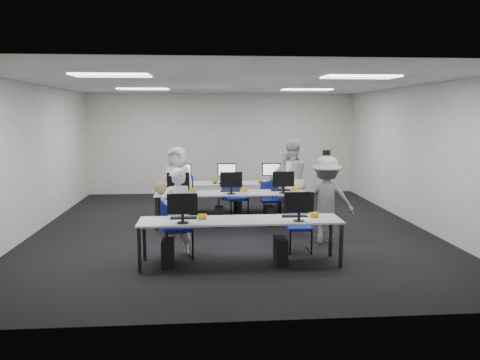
{
  "coord_description": "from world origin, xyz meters",
  "views": [
    {
      "loc": [
        -0.58,
        -9.62,
        2.38
      ],
      "look_at": [
        0.2,
        0.17,
        1.0
      ],
      "focal_mm": 35.0,
      "sensor_mm": 36.0,
      "label": 1
    }
  ],
  "objects": [
    {
      "name": "handbag",
      "position": [
        -1.45,
        0.14,
        0.86
      ],
      "size": [
        0.37,
        0.3,
        0.26
      ],
      "primitive_type": "ellipsoid",
      "rotation": [
        0.0,
        0.0,
        -0.32
      ],
      "color": "#98794E",
      "rests_on": "desk_mid"
    },
    {
      "name": "student_1",
      "position": [
        1.39,
        0.74,
        0.91
      ],
      "size": [
        0.99,
        0.83,
        1.83
      ],
      "primitive_type": "imported",
      "rotation": [
        0.0,
        0.0,
        3.32
      ],
      "color": "silver",
      "rests_on": "ground"
    },
    {
      "name": "student_3",
      "position": [
        1.31,
        0.87,
        0.77
      ],
      "size": [
        0.97,
        0.7,
        1.53
      ],
      "primitive_type": "imported",
      "rotation": [
        0.0,
        0.0,
        -0.41
      ],
      "color": "silver",
      "rests_on": "ground"
    },
    {
      "name": "chair_1",
      "position": [
        1.07,
        -1.77,
        0.26
      ],
      "size": [
        0.42,
        0.45,
        0.83
      ],
      "rotation": [
        0.0,
        0.0,
        -0.02
      ],
      "color": "navy",
      "rests_on": "ground"
    },
    {
      "name": "chair_6",
      "position": [
        0.03,
        1.09,
        0.3
      ],
      "size": [
        0.54,
        0.57,
        0.94
      ],
      "rotation": [
        0.0,
        0.0,
        0.17
      ],
      "color": "navy",
      "rests_on": "ground"
    },
    {
      "name": "chair_3",
      "position": [
        0.15,
        0.88,
        0.3
      ],
      "size": [
        0.59,
        0.62,
        0.94
      ],
      "rotation": [
        0.0,
        0.0,
        0.33
      ],
      "color": "navy",
      "rests_on": "ground"
    },
    {
      "name": "student_0",
      "position": [
        -1.02,
        -1.87,
        0.75
      ],
      "size": [
        0.64,
        0.54,
        1.5
      ],
      "primitive_type": "imported",
      "rotation": [
        0.0,
        0.0,
        3.54
      ],
      "color": "silver",
      "rests_on": "ground"
    },
    {
      "name": "desk_back",
      "position": [
        0.0,
        1.6,
        0.68
      ],
      "size": [
        3.2,
        0.7,
        0.73
      ],
      "color": "#B2B4B7",
      "rests_on": "ground"
    },
    {
      "name": "ceiling_panels",
      "position": [
        0.0,
        0.0,
        2.98
      ],
      "size": [
        5.2,
        4.6,
        0.02
      ],
      "color": "white",
      "rests_on": "room"
    },
    {
      "name": "chair_0",
      "position": [
        -1.04,
        -1.92,
        0.3
      ],
      "size": [
        0.59,
        0.62,
        0.96
      ],
      "rotation": [
        0.0,
        0.0,
        0.27
      ],
      "color": "navy",
      "rests_on": "ground"
    },
    {
      "name": "equipment_back",
      "position": [
        0.19,
        1.62,
        0.36
      ],
      "size": [
        2.91,
        0.41,
        1.19
      ],
      "color": "white",
      "rests_on": "desk_back"
    },
    {
      "name": "photographer",
      "position": [
        1.67,
        -1.29,
        0.81
      ],
      "size": [
        1.14,
        0.78,
        1.62
      ],
      "primitive_type": "imported",
      "rotation": [
        0.0,
        0.0,
        2.96
      ],
      "color": "slate",
      "rests_on": "ground"
    },
    {
      "name": "desk_front",
      "position": [
        0.0,
        -2.4,
        0.68
      ],
      "size": [
        3.2,
        0.7,
        0.73
      ],
      "color": "#B2B4B7",
      "rests_on": "ground"
    },
    {
      "name": "equipment_mid",
      "position": [
        -0.19,
        0.18,
        0.36
      ],
      "size": [
        2.91,
        0.41,
        1.19
      ],
      "color": "white",
      "rests_on": "desk_mid"
    },
    {
      "name": "dslr_camera",
      "position": [
        1.71,
        -1.11,
        1.68
      ],
      "size": [
        0.17,
        0.2,
        0.1
      ],
      "primitive_type": "cube",
      "rotation": [
        0.0,
        0.0,
        2.96
      ],
      "color": "black",
      "rests_on": "photographer"
    },
    {
      "name": "chair_5",
      "position": [
        -1.13,
        1.1,
        0.28
      ],
      "size": [
        0.51,
        0.54,
        0.88
      ],
      "rotation": [
        0.0,
        0.0,
        -0.18
      ],
      "color": "navy",
      "rests_on": "ground"
    },
    {
      "name": "chair_2",
      "position": [
        -1.09,
        0.82,
        0.31
      ],
      "size": [
        0.58,
        0.62,
        0.99
      ],
      "rotation": [
        0.0,
        0.0,
        -0.21
      ],
      "color": "navy",
      "rests_on": "ground"
    },
    {
      "name": "desk_mid",
      "position": [
        0.0,
        0.2,
        0.68
      ],
      "size": [
        3.2,
        0.7,
        0.73
      ],
      "color": "#B2B4B7",
      "rests_on": "ground"
    },
    {
      "name": "room",
      "position": [
        0.0,
        0.0,
        1.5
      ],
      "size": [
        9.0,
        9.02,
        3.0
      ],
      "color": "black",
      "rests_on": "ground"
    },
    {
      "name": "chair_4",
      "position": [
        0.94,
        0.8,
        0.27
      ],
      "size": [
        0.43,
        0.47,
        0.84
      ],
      "rotation": [
        0.0,
        0.0,
        0.05
      ],
      "color": "navy",
      "rests_on": "ground"
    },
    {
      "name": "chair_7",
      "position": [
        1.26,
        1.1,
        0.26
      ],
      "size": [
        0.54,
        0.56,
        0.84
      ],
      "rotation": [
        0.0,
        0.0,
        -0.35
      ],
      "color": "navy",
      "rests_on": "ground"
    },
    {
      "name": "equipment_front",
      "position": [
        -0.19,
        -2.42,
        0.36
      ],
      "size": [
        2.51,
        0.41,
        1.19
      ],
      "color": "#0E37B8",
      "rests_on": "desk_front"
    },
    {
      "name": "student_2",
      "position": [
        -1.17,
        1.06,
        0.83
      ],
      "size": [
        0.94,
        0.79,
        1.65
      ],
      "primitive_type": "imported",
      "rotation": [
        0.0,
        0.0,
        -0.38
      ],
      "color": "silver",
      "rests_on": "ground"
    }
  ]
}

